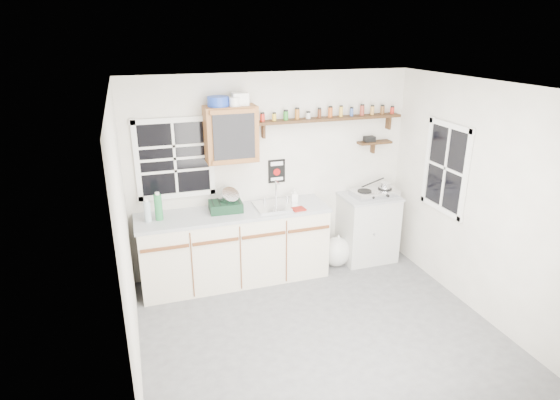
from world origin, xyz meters
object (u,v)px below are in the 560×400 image
(right_cabinet, at_px, (367,227))
(spice_shelf, at_px, (330,118))
(dish_rack, at_px, (227,203))
(main_cabinet, at_px, (235,246))
(hotplate, at_px, (375,193))
(upper_cabinet, at_px, (231,134))

(right_cabinet, distance_m, spice_shelf, 1.58)
(dish_rack, bearing_deg, main_cabinet, -29.77)
(right_cabinet, xyz_separation_m, dish_rack, (-1.91, 0.02, 0.56))
(hotplate, bearing_deg, spice_shelf, 156.91)
(main_cabinet, relative_size, upper_cabinet, 3.55)
(right_cabinet, distance_m, dish_rack, 1.98)
(right_cabinet, bearing_deg, dish_rack, 179.41)
(upper_cabinet, bearing_deg, main_cabinet, -103.68)
(hotplate, bearing_deg, right_cabinet, 157.82)
(main_cabinet, xyz_separation_m, hotplate, (1.89, 0.01, 0.49))
(main_cabinet, height_order, dish_rack, dish_rack)
(upper_cabinet, distance_m, hotplate, 2.06)
(upper_cabinet, distance_m, spice_shelf, 1.28)
(dish_rack, bearing_deg, upper_cabinet, 46.11)
(main_cabinet, distance_m, upper_cabinet, 1.37)
(spice_shelf, height_order, dish_rack, spice_shelf)
(right_cabinet, height_order, hotplate, hotplate)
(dish_rack, height_order, hotplate, dish_rack)
(spice_shelf, xyz_separation_m, dish_rack, (-1.38, -0.17, -0.92))
(dish_rack, relative_size, hotplate, 0.64)
(main_cabinet, distance_m, right_cabinet, 1.84)
(spice_shelf, distance_m, hotplate, 1.16)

